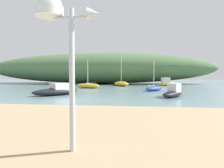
# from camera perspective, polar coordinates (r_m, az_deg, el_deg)

# --- Properties ---
(ground_plane) EXTENTS (120.00, 120.00, 0.00)m
(ground_plane) POSITION_cam_1_polar(r_m,az_deg,el_deg) (14.35, -12.71, -4.65)
(ground_plane) COLOR gray
(distant_hill) EXTENTS (48.09, 11.94, 6.33)m
(distant_hill) POSITION_cam_1_polar(r_m,az_deg,el_deg) (40.35, -4.40, 4.67)
(distant_hill) COLOR #517547
(distant_hill) RESTS_ON ground
(mast_structure) EXTENTS (1.36, 0.58, 3.34)m
(mast_structure) POSITION_cam_1_polar(r_m,az_deg,el_deg) (4.41, -16.45, 17.84)
(mast_structure) COLOR silver
(mast_structure) RESTS_ON beach_sand
(sailboat_west_reach) EXTENTS (2.64, 2.80, 3.37)m
(sailboat_west_reach) POSITION_cam_1_polar(r_m,az_deg,el_deg) (22.21, 12.37, -1.27)
(sailboat_west_reach) COLOR #2D4C9E
(sailboat_west_reach) RESTS_ON ground
(sailboat_by_sandbar) EXTENTS (3.47, 4.43, 5.47)m
(sailboat_by_sandbar) POSITION_cam_1_polar(r_m,az_deg,el_deg) (31.24, 2.76, 0.12)
(sailboat_by_sandbar) COLOR gold
(sailboat_by_sandbar) RESTS_ON ground
(motorboat_east_reach) EXTENTS (3.76, 2.05, 1.40)m
(motorboat_east_reach) POSITION_cam_1_polar(r_m,az_deg,el_deg) (32.84, 16.11, 0.33)
(motorboat_east_reach) COLOR gold
(motorboat_east_reach) RESTS_ON ground
(sailboat_mid_channel) EXTENTS (3.72, 2.03, 3.80)m
(sailboat_mid_channel) POSITION_cam_1_polar(r_m,az_deg,el_deg) (26.37, -7.24, -0.48)
(sailboat_mid_channel) COLOR gold
(sailboat_mid_channel) RESTS_ON ground
(motorboat_centre_water) EXTENTS (2.53, 3.13, 1.13)m
(motorboat_centre_water) POSITION_cam_1_polar(r_m,az_deg,el_deg) (16.55, 17.78, -2.34)
(motorboat_centre_water) COLOR black
(motorboat_centre_water) RESTS_ON ground
(motorboat_far_right) EXTENTS (4.01, 4.27, 1.09)m
(motorboat_far_right) POSITION_cam_1_polar(r_m,az_deg,el_deg) (17.92, -16.17, -1.87)
(motorboat_far_right) COLOR black
(motorboat_far_right) RESTS_ON ground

